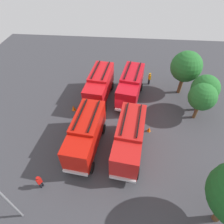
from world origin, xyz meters
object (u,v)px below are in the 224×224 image
Objects in this scene: traffic_cone_0 at (74,108)px; traffic_cone_2 at (149,129)px; fire_truck_0 at (100,85)px; fire_truck_2 at (131,86)px; tree_0 at (186,67)px; fire_truck_1 at (86,133)px; firefighter_1 at (149,78)px; traffic_cone_1 at (85,100)px; tree_2 at (202,97)px; tree_1 at (205,89)px; lamppost at (4,197)px; firefighter_0 at (40,182)px; fire_truck_3 at (129,138)px.

traffic_cone_0 is 1.21× the size of traffic_cone_2.
traffic_cone_2 is at bearing 55.48° from fire_truck_0.
fire_truck_2 is 1.22× the size of tree_0.
fire_truck_1 and fire_truck_2 have the same top height.
firefighter_1 reaches higher than traffic_cone_2.
traffic_cone_2 is (4.40, 8.37, -0.03)m from traffic_cone_1.
tree_2 is at bearing 12.03° from tree_0.
fire_truck_0 is 12.89m from tree_1.
tree_2 is at bearing 115.84° from traffic_cone_2.
tree_1 is 16.18m from traffic_cone_0.
traffic_cone_0 is (-5.47, -2.82, -1.78)m from fire_truck_1.
fire_truck_1 is 1.53× the size of tree_2.
lamppost is at bearing -5.50° from traffic_cone_0.
traffic_cone_2 is at bearing 62.27° from traffic_cone_1.
firefighter_0 is (12.97, -3.55, -1.22)m from fire_truck_0.
traffic_cone_0 is (5.00, -14.12, -3.76)m from tree_0.
tree_1 is at bearing 155.93° from tree_2.
firefighter_0 is at bearing -53.24° from traffic_cone_2.
traffic_cone_2 is at bearing 118.21° from fire_truck_1.
fire_truck_0 reaches higher than firefighter_0.
tree_1 is 8.18× the size of traffic_cone_2.
fire_truck_1 is at bearing 13.54° from traffic_cone_1.
firefighter_0 is (4.50, -7.64, -1.22)m from fire_truck_3.
tree_1 is 7.36× the size of traffic_cone_1.
tree_1 is 22.15m from lamppost.
fire_truck_1 is (8.25, -0.25, 0.00)m from fire_truck_0.
firefighter_1 is at bearing 174.21° from fire_truck_3.
lamppost is at bearing -23.28° from fire_truck_1.
fire_truck_3 is 1.18× the size of lamppost.
fire_truck_0 reaches higher than traffic_cone_0.
traffic_cone_0 is at bearing -89.95° from tree_2.
fire_truck_3 is 11.31m from tree_1.
tree_2 is at bearing 119.91° from fire_truck_1.
traffic_cone_2 is at bearing 132.85° from lamppost.
tree_0 is 15.44m from traffic_cone_0.
traffic_cone_0 is (-10.19, 0.48, -0.56)m from firefighter_0.
firefighter_0 is 0.91× the size of firefighter_1.
tree_2 reaches higher than firefighter_0.
tree_1 is (-7.15, 8.67, 1.23)m from fire_truck_3.
fire_truck_2 is at bearing 151.92° from lamppost.
traffic_cone_1 is (1.34, -6.03, -1.81)m from fire_truck_2.
fire_truck_0 is 1.00× the size of fire_truck_1.
lamppost is at bearing -43.18° from fire_truck_3.
fire_truck_2 is 12.22× the size of traffic_cone_2.
tree_2 reaches higher than fire_truck_3.
lamppost is at bearing -140.79° from firefighter_1.
fire_truck_2 is at bearing 112.73° from traffic_cone_0.
fire_truck_3 is at bearing -123.54° from firefighter_1.
lamppost reaches higher than tree_2.
traffic_cone_0 is at bearing -84.71° from tree_1.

